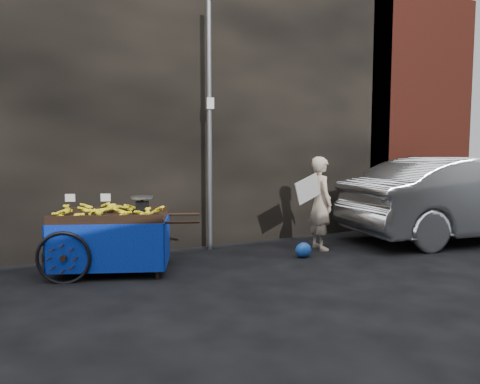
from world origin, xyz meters
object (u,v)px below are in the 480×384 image
banana_cart (108,222)px  parked_car (466,198)px  vendor (320,203)px  plastic_bag (303,250)px

banana_cart → parked_car: parked_car is taller
vendor → plastic_bag: bearing=130.7°
banana_cart → plastic_bag: (2.85, -0.49, -0.57)m
vendor → plastic_bag: vendor is taller
vendor → plastic_bag: (-0.58, -0.37, -0.66)m
plastic_bag → banana_cart: bearing=170.3°
banana_cart → vendor: size_ratio=1.44×
banana_cart → parked_car: size_ratio=0.48×
banana_cart → vendor: bearing=20.0°
plastic_bag → vendor: bearing=32.8°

